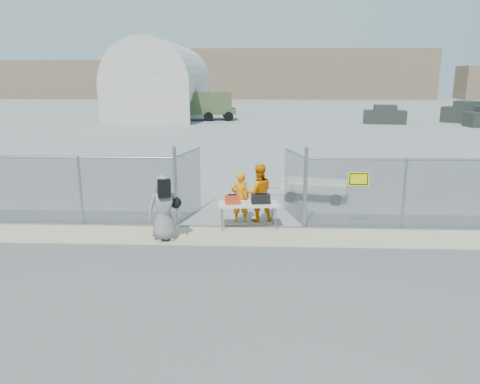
{
  "coord_description": "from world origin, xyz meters",
  "views": [
    {
      "loc": [
        0.58,
        -11.96,
        4.65
      ],
      "look_at": [
        0.0,
        2.0,
        1.1
      ],
      "focal_mm": 35.0,
      "sensor_mm": 36.0,
      "label": 1
    }
  ],
  "objects_px": {
    "security_worker_left": "(240,197)",
    "utility_trailer": "(315,190)",
    "folding_table": "(248,215)",
    "visitor": "(164,208)",
    "security_worker_right": "(259,193)"
  },
  "relations": [
    {
      "from": "folding_table",
      "to": "security_worker_right",
      "type": "relative_size",
      "value": 0.98
    },
    {
      "from": "security_worker_left",
      "to": "utility_trailer",
      "type": "xyz_separation_m",
      "value": [
        2.72,
        2.85,
        -0.44
      ]
    },
    {
      "from": "folding_table",
      "to": "utility_trailer",
      "type": "bearing_deg",
      "value": 48.11
    },
    {
      "from": "security_worker_right",
      "to": "utility_trailer",
      "type": "relative_size",
      "value": 0.61
    },
    {
      "from": "folding_table",
      "to": "utility_trailer",
      "type": "xyz_separation_m",
      "value": [
        2.45,
        3.44,
        -0.02
      ]
    },
    {
      "from": "security_worker_left",
      "to": "utility_trailer",
      "type": "relative_size",
      "value": 0.53
    },
    {
      "from": "security_worker_left",
      "to": "security_worker_right",
      "type": "bearing_deg",
      "value": -175.05
    },
    {
      "from": "security_worker_right",
      "to": "utility_trailer",
      "type": "distance_m",
      "value": 3.5
    },
    {
      "from": "folding_table",
      "to": "utility_trailer",
      "type": "height_order",
      "value": "folding_table"
    },
    {
      "from": "visitor",
      "to": "utility_trailer",
      "type": "xyz_separation_m",
      "value": [
        4.81,
        4.65,
        -0.58
      ]
    },
    {
      "from": "folding_table",
      "to": "security_worker_left",
      "type": "height_order",
      "value": "security_worker_left"
    },
    {
      "from": "folding_table",
      "to": "utility_trailer",
      "type": "relative_size",
      "value": 0.6
    },
    {
      "from": "visitor",
      "to": "utility_trailer",
      "type": "bearing_deg",
      "value": 25.87
    },
    {
      "from": "folding_table",
      "to": "security_worker_left",
      "type": "distance_m",
      "value": 0.77
    },
    {
      "from": "visitor",
      "to": "folding_table",
      "type": "bearing_deg",
      "value": 9.02
    }
  ]
}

